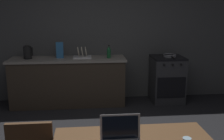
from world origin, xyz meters
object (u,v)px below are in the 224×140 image
object	(u,v)px
bottle	(109,52)
dish_rack	(82,55)
stove_oven	(167,79)
frying_pan	(170,55)
electric_kettle	(27,52)
cereal_box	(60,50)

from	to	relation	value
bottle	dish_rack	world-z (taller)	bottle
dish_rack	stove_oven	bearing A→B (deg)	-0.09
stove_oven	frying_pan	bearing A→B (deg)	-41.97
frying_pan	bottle	bearing A→B (deg)	-178.96
electric_kettle	cereal_box	size ratio (longest dim) A/B	0.83
electric_kettle	frying_pan	bearing A→B (deg)	-0.61
bottle	cereal_box	size ratio (longest dim) A/B	0.82
stove_oven	cereal_box	distance (m)	2.15
electric_kettle	frying_pan	xyz separation A→B (m)	(2.68, -0.03, -0.09)
frying_pan	cereal_box	bearing A→B (deg)	178.67
bottle	frying_pan	xyz separation A→B (m)	(1.18, 0.02, -0.09)
stove_oven	electric_kettle	world-z (taller)	electric_kettle
bottle	frying_pan	size ratio (longest dim) A/B	0.58
dish_rack	bottle	bearing A→B (deg)	-5.75
stove_oven	frying_pan	size ratio (longest dim) A/B	2.12
stove_oven	dish_rack	world-z (taller)	dish_rack
stove_oven	dish_rack	bearing A→B (deg)	179.91
bottle	cereal_box	world-z (taller)	cereal_box
electric_kettle	cereal_box	distance (m)	0.59
frying_pan	stove_oven	bearing A→B (deg)	138.03
electric_kettle	bottle	distance (m)	1.50
stove_oven	dish_rack	distance (m)	1.72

